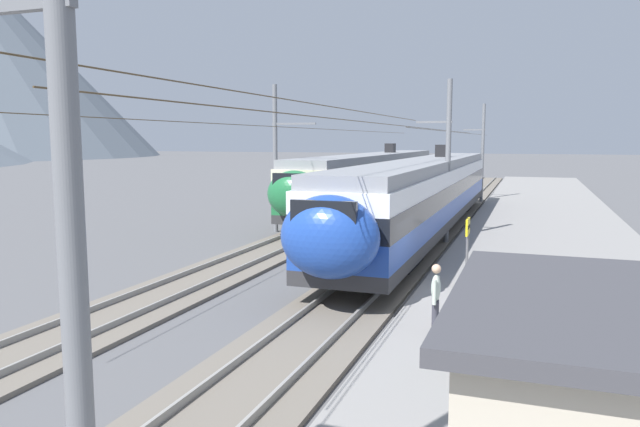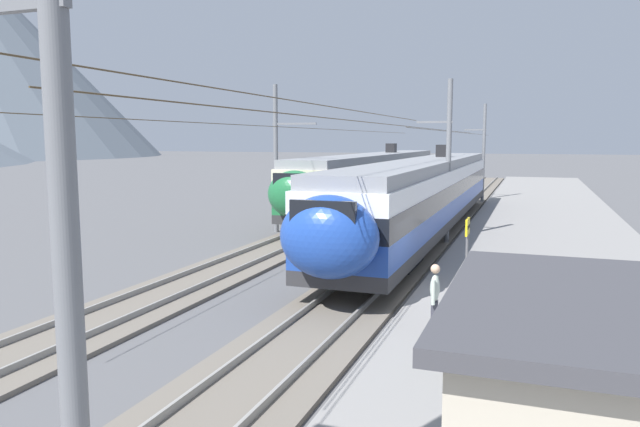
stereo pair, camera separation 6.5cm
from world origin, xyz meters
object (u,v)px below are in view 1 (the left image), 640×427
at_px(catenary_mast_east, 481,152).
at_px(handbag_beside_passenger, 443,319).
at_px(catenary_mast_far_side, 278,156).
at_px(potted_plant_platform_edge, 479,352).
at_px(catenary_mast_west, 62,243).
at_px(passenger_walking, 436,296).
at_px(train_far_track, 374,177).
at_px(catenary_mast_mid, 446,160).
at_px(handbag_near_sign, 462,281).
at_px(platform_sign, 467,238).
at_px(train_near_platform, 426,192).

distance_m(catenary_mast_east, handbag_beside_passenger, 32.98).
bearing_deg(catenary_mast_far_side, potted_plant_platform_edge, -145.83).
distance_m(catenary_mast_west, passenger_walking, 10.10).
relative_size(catenary_mast_east, handbag_beside_passenger, 112.59).
relative_size(train_far_track, catenary_mast_east, 0.69).
xyz_separation_m(catenary_mast_east, potted_plant_platform_edge, (-35.83, -2.93, -3.11)).
bearing_deg(train_far_track, potted_plant_platform_edge, -161.74).
xyz_separation_m(catenary_mast_mid, handbag_near_sign, (-8.93, -1.80, -3.48)).
xyz_separation_m(platform_sign, passenger_walking, (-4.63, 0.23, -0.66)).
bearing_deg(platform_sign, catenary_mast_mid, 11.91).
height_order(train_far_track, handbag_beside_passenger, train_far_track).
bearing_deg(catenary_mast_far_side, catenary_mast_west, -160.36).
relative_size(passenger_walking, potted_plant_platform_edge, 1.86).
bearing_deg(train_near_platform, train_far_track, 26.98).
height_order(handbag_beside_passenger, potted_plant_platform_edge, potted_plant_platform_edge).
bearing_deg(handbag_near_sign, train_near_platform, 15.12).
height_order(train_far_track, catenary_mast_mid, catenary_mast_mid).
distance_m(catenary_mast_east, potted_plant_platform_edge, 36.08).
distance_m(catenary_mast_west, potted_plant_platform_edge, 8.49).
xyz_separation_m(catenary_mast_east, passenger_walking, (-33.58, -1.76, -2.67)).
distance_m(catenary_mast_west, handbag_beside_passenger, 11.13).
bearing_deg(handbag_beside_passenger, potted_plant_platform_edge, -160.24).
relative_size(catenary_mast_east, catenary_mast_far_side, 1.00).
relative_size(passenger_walking, handbag_beside_passenger, 4.21).
bearing_deg(catenary_mast_west, catenary_mast_far_side, 19.64).
bearing_deg(platform_sign, passenger_walking, 177.21).
height_order(catenary_mast_west, potted_plant_platform_edge, catenary_mast_west).
bearing_deg(handbag_beside_passenger, catenary_mast_west, 170.07).
xyz_separation_m(catenary_mast_west, catenary_mast_far_side, (24.53, 8.75, 0.04)).
height_order(train_near_platform, platform_sign, train_near_platform).
xyz_separation_m(train_near_platform, catenary_mast_mid, (-2.31, -1.24, 1.69)).
xyz_separation_m(train_near_platform, catenary_mast_east, (17.24, -1.24, 1.69)).
bearing_deg(catenary_mast_west, train_near_platform, 2.73).
xyz_separation_m(catenary_mast_east, handbag_beside_passenger, (-32.74, -1.82, -3.47)).
xyz_separation_m(train_near_platform, handbag_near_sign, (-11.23, -3.04, -1.79)).
distance_m(handbag_beside_passenger, potted_plant_platform_edge, 3.30).
xyz_separation_m(platform_sign, potted_plant_platform_edge, (-6.87, -0.94, -1.09)).
distance_m(catenary_mast_far_side, handbag_near_sign, 14.87).
bearing_deg(platform_sign, handbag_beside_passenger, 177.52).
xyz_separation_m(catenary_mast_west, catenary_mast_east, (43.15, 0.00, -0.04)).
bearing_deg(catenary_mast_west, train_far_track, 10.48).
height_order(train_near_platform, catenary_mast_west, catenary_mast_west).
distance_m(catenary_mast_mid, catenary_mast_far_side, 8.80).
xyz_separation_m(handbag_beside_passenger, handbag_near_sign, (4.27, 0.02, -0.00)).
bearing_deg(passenger_walking, train_far_track, 17.44).
xyz_separation_m(catenary_mast_far_side, passenger_walking, (-14.96, -10.51, -2.75)).
bearing_deg(catenary_mast_west, platform_sign, -7.96).
distance_m(train_far_track, catenary_mast_east, 9.42).
height_order(train_far_track, handbag_near_sign, train_far_track).
xyz_separation_m(passenger_walking, handbag_near_sign, (5.11, -0.04, -0.80)).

